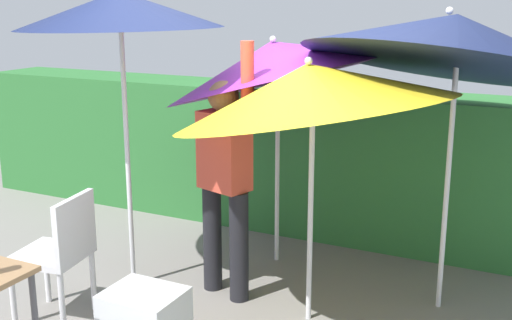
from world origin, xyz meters
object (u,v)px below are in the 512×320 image
object	(u,v)px
umbrella_navy	(276,62)
umbrella_orange	(311,89)
chair_plastic	(60,250)
person_vendor	(225,173)
umbrella_rainbow	(120,10)
umbrella_yellow	(453,41)

from	to	relation	value
umbrella_navy	umbrella_orange	bearing A→B (deg)	-53.04
umbrella_orange	chair_plastic	xyz separation A→B (m)	(-1.50, -0.72, -1.09)
umbrella_navy	person_vendor	size ratio (longest dim) A/B	1.11
umbrella_rainbow	chair_plastic	xyz separation A→B (m)	(-0.09, -0.65, -1.56)
umbrella_yellow	umbrella_navy	size ratio (longest dim) A/B	1.12
umbrella_rainbow	umbrella_yellow	distance (m)	2.26
umbrella_rainbow	person_vendor	distance (m)	1.35
umbrella_yellow	umbrella_navy	world-z (taller)	umbrella_yellow
umbrella_navy	umbrella_rainbow	bearing A→B (deg)	-131.56
person_vendor	umbrella_navy	bearing A→B (deg)	84.23
umbrella_orange	person_vendor	world-z (taller)	umbrella_orange
umbrella_yellow	umbrella_orange	bearing A→B (deg)	-139.94
umbrella_orange	umbrella_yellow	world-z (taller)	umbrella_yellow
umbrella_rainbow	chair_plastic	world-z (taller)	umbrella_rainbow
umbrella_orange	chair_plastic	distance (m)	1.99
umbrella_orange	person_vendor	xyz separation A→B (m)	(-0.69, 0.12, -0.66)
chair_plastic	umbrella_orange	bearing A→B (deg)	25.65
umbrella_rainbow	umbrella_navy	distance (m)	1.25
chair_plastic	umbrella_rainbow	bearing A→B (deg)	81.97
chair_plastic	umbrella_navy	bearing A→B (deg)	60.30
umbrella_yellow	person_vendor	world-z (taller)	umbrella_yellow
umbrella_rainbow	person_vendor	size ratio (longest dim) A/B	1.19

